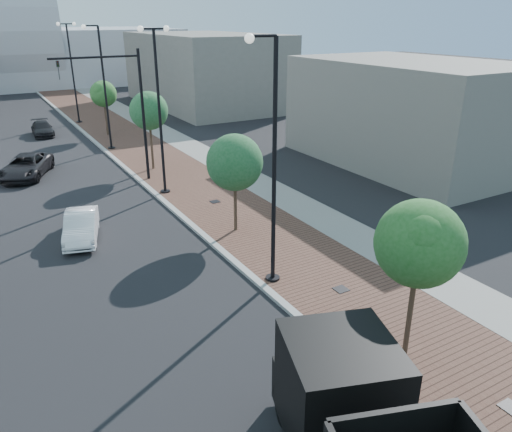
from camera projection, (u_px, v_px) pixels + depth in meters
sidewalk at (126, 131)px, 44.74m from camera, size 7.00×140.00×0.12m
concrete_strip at (155, 128)px, 46.00m from camera, size 2.40×140.00×0.13m
curb at (87, 135)px, 43.12m from camera, size 0.30×140.00×0.14m
white_sedan at (81, 226)px, 22.83m from camera, size 2.40×4.17×1.30m
dark_car_mid at (26, 166)px, 31.84m from camera, size 4.21×5.58×1.41m
dark_car_far at (42, 129)px, 43.08m from camera, size 1.82×4.14×1.18m
pedestrian at (236, 159)px, 33.21m from camera, size 0.68×0.58×1.58m
streetlight_1 at (271, 177)px, 17.68m from camera, size 1.44×0.56×9.21m
streetlight_2 at (159, 112)px, 27.17m from camera, size 1.72×0.56×9.28m
streetlight_3 at (104, 94)px, 36.92m from camera, size 1.44×0.56×9.21m
streetlight_4 at (73, 73)px, 46.42m from camera, size 1.72×0.56×9.28m
traffic_mast at (127, 102)px, 29.10m from camera, size 5.09×0.20×8.00m
tree_0 at (420, 243)px, 13.61m from camera, size 2.53×2.51×5.12m
tree_1 at (235, 162)px, 22.57m from camera, size 2.64×2.63×4.80m
tree_2 at (149, 111)px, 31.99m from camera, size 2.53×2.50×5.27m
tree_3 at (104, 94)px, 41.76m from camera, size 2.29×2.22×4.74m
convention_center at (4, 43)px, 76.05m from camera, size 50.00×30.00×50.00m
commercial_block_ne at (204, 70)px, 57.09m from camera, size 12.00×22.00×8.00m
commercial_block_e at (410, 113)px, 34.14m from camera, size 10.00×16.00×7.00m
utility_cover_0 at (511, 407)px, 12.93m from camera, size 0.50×0.50×0.02m
utility_cover_1 at (341, 289)px, 18.54m from camera, size 0.50×0.50×0.02m
utility_cover_2 at (215, 202)px, 27.36m from camera, size 0.50×0.50×0.02m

